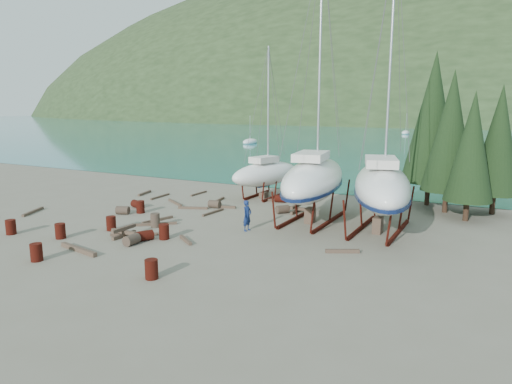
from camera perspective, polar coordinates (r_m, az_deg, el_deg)
The scene contains 49 objects.
ground at distance 28.43m, azimuth -6.34°, elevation -4.67°, with size 600.00×600.00×0.00m, color #6B6554.
bay_water at distance 337.99m, azimuth 25.82°, elevation 8.27°, with size 700.00×700.00×0.00m, color #1A7684.
far_hill at distance 342.99m, azimuth 25.86°, elevation 8.28°, with size 800.00×360.00×110.00m, color #203018.
far_house_left at distance 225.65m, azimuth 8.72°, elevation 9.30°, with size 6.60×5.60×5.60m.
far_house_center at distance 215.56m, azimuth 18.90°, elevation 8.80°, with size 6.60×5.60×5.60m.
cypress_near_right at distance 34.73m, azimuth 23.16°, elevation 7.01°, with size 3.60×3.60×10.00m.
cypress_mid_right at distance 32.69m, azimuth 25.35°, elevation 5.14°, with size 3.06×3.06×8.50m.
cypress_back_left at distance 36.85m, azimuth 21.21°, elevation 8.65°, with size 4.14×4.14×11.50m.
cypress_far_right at distance 35.62m, azimuth 28.07°, elevation 5.75°, with size 3.24×3.24×9.00m.
moored_boat_left at distance 94.59m, azimuth -0.75°, elevation 6.29°, with size 2.00×5.00×6.05m.
moored_boat_mid at distance 102.94m, azimuth 25.11°, elevation 5.65°, with size 2.00×5.00×6.05m.
moored_boat_far at distance 134.82m, azimuth 18.20°, elevation 7.04°, with size 2.00×5.00×6.05m.
large_sailboat_near at distance 29.96m, azimuth 7.24°, elevation 1.67°, with size 5.05×11.61×17.69m.
large_sailboat_far at distance 28.28m, azimuth 15.45°, elevation 0.77°, with size 6.08×11.34×17.23m.
small_sailboat_shore at distance 37.96m, azimuth 1.23°, elevation 2.35°, with size 4.17×8.02×12.25m.
worker at distance 27.75m, azimuth -1.11°, elevation -2.97°, with size 0.69×0.45×1.88m, color navy.
drum_0 at distance 30.75m, azimuth -28.31°, elevation -3.88°, with size 0.58×0.58×0.88m, color #50150D.
drum_1 at distance 26.00m, azimuth -15.28°, elevation -5.77°, with size 0.58×0.58×0.88m, color #2D2823.
drum_2 at distance 35.28m, azimuth -14.67°, elevation -1.47°, with size 0.58×0.58×0.88m, color #50150D.
drum_3 at distance 24.95m, azimuth -25.76°, elevation -6.80°, with size 0.58×0.58×0.88m, color #50150D.
drum_4 at distance 36.17m, azimuth 3.09°, elevation -0.85°, with size 0.58×0.58×0.88m, color #50150D.
drum_5 at distance 29.38m, azimuth -12.49°, elevation -3.47°, with size 0.58×0.58×0.88m, color #2D2823.
drum_7 at distance 20.79m, azimuth -12.93°, elevation -9.38°, with size 0.58×0.58×0.88m, color #50150D.
drum_8 at distance 33.50m, azimuth -14.25°, elevation -1.82°, with size 0.58×0.58×0.88m, color #50150D.
drum_9 at distance 34.27m, azimuth -5.20°, elevation -1.52°, with size 0.58×0.58×0.88m, color #2D2823.
drum_10 at distance 29.31m, azimuth -17.66°, elevation -3.76°, with size 0.58×0.58×0.88m, color #50150D.
drum_11 at distance 32.47m, azimuth 3.32°, elevation -2.17°, with size 0.58×0.58×0.88m, color #2D2823.
drum_12 at distance 26.62m, azimuth -13.69°, elevation -5.32°, with size 0.58×0.58×0.88m, color #50150D.
drum_13 at distance 28.54m, azimuth -23.27°, elevation -4.51°, with size 0.58×0.58×0.88m, color #50150D.
drum_14 at distance 26.63m, azimuth -11.42°, elevation -4.89°, with size 0.58×0.58×0.88m, color #50150D.
drum_15 at distance 33.46m, azimuth -16.32°, elevation -2.20°, with size 0.58×0.58×0.88m, color #2D2823.
timber_0 at distance 39.80m, azimuth -7.16°, elevation -0.18°, with size 0.14×2.24×0.14m, color brown.
timber_1 at distance 24.22m, azimuth 10.75°, elevation -7.27°, with size 0.19×1.77×0.19m, color brown.
timber_2 at distance 40.70m, azimuth -13.75°, elevation -0.14°, with size 0.19×2.09×0.19m, color brown.
timber_3 at distance 27.84m, azimuth -14.94°, elevation -5.14°, with size 0.15×2.78×0.15m, color brown.
timber_4 at distance 34.12m, azimuth -7.88°, elevation -1.98°, with size 0.17×2.22×0.17m, color brown.
timber_5 at distance 29.92m, azimuth -12.49°, elevation -3.92°, with size 0.16×2.74×0.16m, color brown.
timber_6 at distance 36.68m, azimuth 2.65°, elevation -0.99°, with size 0.19×2.09×0.19m, color brown.
timber_7 at distance 26.04m, azimuth -8.79°, elevation -5.96°, with size 0.17×1.73×0.17m, color brown.
timber_8 at distance 34.19m, azimuth -3.99°, elevation -1.86°, with size 0.19×1.72×0.19m, color brown.
timber_10 at distance 36.58m, azimuth -4.79°, elevation -1.07°, with size 0.16×2.46×0.16m, color brown.
timber_11 at distance 32.57m, azimuth -5.39°, elevation -2.54°, with size 0.15×2.41×0.15m, color brown.
timber_12 at distance 30.95m, azimuth -12.19°, elevation -3.42°, with size 0.17×2.37×0.17m, color brown.
timber_14 at distance 36.25m, azimuth -26.10°, elevation -2.22°, with size 0.18×2.60×0.18m, color brown.
timber_15 at distance 38.97m, azimuth -11.90°, elevation -0.56°, with size 0.15×2.54×0.15m, color brown.
timber_16 at distance 25.75m, azimuth -21.31°, elevation -6.70°, with size 0.23×3.07×0.23m, color brown.
timber_17 at distance 36.27m, azimuth -10.09°, elevation -1.30°, with size 0.16×2.74×0.16m, color brown.
timber_pile_fore at distance 27.69m, azimuth -16.19°, elevation -4.80°, with size 1.80×1.80×0.60m.
timber_pile_aft at distance 32.77m, azimuth 5.07°, elevation -2.06°, with size 1.80×1.80×0.60m.
Camera 1 is at (15.63, -22.55, 7.44)m, focal length 32.00 mm.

